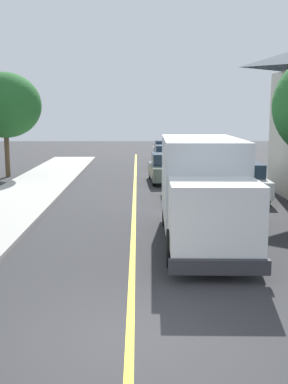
# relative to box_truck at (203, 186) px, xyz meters

# --- Properties ---
(ground_plane) EXTENTS (120.00, 120.00, 0.00)m
(ground_plane) POSITION_rel_box_truck_xyz_m (-2.18, -6.73, -1.77)
(ground_plane) COLOR #303033
(centre_line_yellow) EXTENTS (0.16, 56.00, 0.01)m
(centre_line_yellow) POSITION_rel_box_truck_xyz_m (-2.18, 3.27, -1.76)
(centre_line_yellow) COLOR gold
(centre_line_yellow) RESTS_ON ground
(box_truck) EXTENTS (2.61, 7.25, 3.20)m
(box_truck) POSITION_rel_box_truck_xyz_m (0.00, 0.00, 0.00)
(box_truck) COLOR silver
(box_truck) RESTS_ON ground
(parked_car_near) EXTENTS (1.83, 4.41, 1.67)m
(parked_car_near) POSITION_rel_box_truck_xyz_m (0.12, 6.86, -0.97)
(parked_car_near) COLOR silver
(parked_car_near) RESTS_ON ground
(parked_car_mid) EXTENTS (1.97, 4.47, 1.67)m
(parked_car_mid) POSITION_rel_box_truck_xyz_m (-0.37, 12.73, -0.97)
(parked_car_mid) COLOR #4C564C
(parked_car_mid) RESTS_ON ground
(parked_car_far) EXTENTS (2.01, 4.48, 1.67)m
(parked_car_far) POSITION_rel_box_truck_xyz_m (0.06, 19.77, -0.97)
(parked_car_far) COLOR #2D4793
(parked_car_far) RESTS_ON ground
(parked_car_furthest) EXTENTS (1.87, 4.43, 1.67)m
(parked_car_furthest) POSITION_rel_box_truck_xyz_m (0.29, 25.74, -0.97)
(parked_car_furthest) COLOR #B7B7BC
(parked_car_furthest) RESTS_ON ground
(parked_van_across) EXTENTS (1.94, 4.46, 1.67)m
(parked_van_across) POSITION_rel_box_truck_xyz_m (3.02, 7.50, -0.97)
(parked_van_across) COLOR silver
(parked_van_across) RESTS_ON ground
(stop_sign) EXTENTS (0.80, 0.10, 2.65)m
(stop_sign) POSITION_rel_box_truck_xyz_m (2.20, 3.94, 0.09)
(stop_sign) COLOR gray
(stop_sign) RESTS_ON ground
(street_tree_down_block) EXTENTS (4.49, 4.49, 6.50)m
(street_tree_down_block) POSITION_rel_box_truck_xyz_m (-10.26, 15.26, 2.71)
(street_tree_down_block) COLOR brown
(street_tree_down_block) RESTS_ON ground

